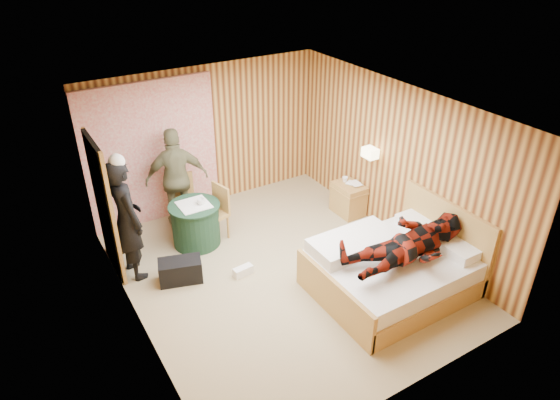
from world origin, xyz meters
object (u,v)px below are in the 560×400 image
chair_far (181,196)px  chair_near (216,208)px  man_on_bed (412,236)px  woman_standing (127,220)px  bed (392,269)px  wall_lamp (370,153)px  round_table (196,224)px  nightstand (348,198)px  duffel_bag (180,271)px  man_at_table (177,179)px

chair_far → chair_near: bearing=-40.2°
chair_far → man_on_bed: man_on_bed is taller
chair_far → woman_standing: (-1.11, -0.88, 0.37)m
chair_near → woman_standing: bearing=-93.3°
bed → chair_near: (-1.52, 2.45, 0.20)m
wall_lamp → woman_standing: 3.84m
bed → round_table: bearing=127.6°
bed → man_on_bed: (0.03, -0.23, 0.67)m
wall_lamp → nightstand: size_ratio=0.45×
chair_near → duffel_bag: 1.27m
chair_near → round_table: bearing=-102.0°
chair_near → man_on_bed: man_on_bed is taller
round_table → man_at_table: man_at_table is taller
nightstand → chair_near: bearing=167.3°
chair_near → bed: bearing=18.3°
chair_near → man_on_bed: 3.13m
chair_near → man_at_table: bearing=-164.1°
round_table → man_on_bed: 3.35m
duffel_bag → chair_far: bearing=84.3°
nightstand → man_at_table: bearing=156.1°
round_table → chair_near: bearing=1.3°
round_table → duffel_bag: bearing=-126.7°
man_at_table → man_on_bed: size_ratio=0.97×
man_on_bed → man_at_table: bearing=119.8°
round_table → duffel_bag: round_table is taller
duffel_bag → man_on_bed: bearing=-19.9°
chair_far → chair_near: 0.71m
nightstand → duffel_bag: 3.23m
duffel_bag → chair_near: bearing=57.0°
bed → duffel_bag: 2.98m
man_on_bed → chair_near: bearing=119.9°
wall_lamp → bed: 2.00m
duffel_bag → man_at_table: (0.57, 1.44, 0.69)m
chair_far → man_on_bed: bearing=-39.1°
duffel_bag → woman_standing: bearing=151.9°
chair_near → man_on_bed: size_ratio=0.51×
wall_lamp → bed: wall_lamp is taller
chair_near → wall_lamp: bearing=55.2°
bed → man_at_table: (-1.89, 3.12, 0.54)m
nightstand → chair_far: chair_far is taller
man_at_table → woman_standing: bearing=54.4°
chair_near → duffel_bag: (-0.94, -0.78, -0.35)m
woman_standing → nightstand: bearing=-102.8°
wall_lamp → round_table: bearing=161.5°
chair_far → round_table: bearing=-71.4°
duffel_bag → woman_standing: woman_standing is taller
bed → woman_standing: 3.74m
wall_lamp → chair_far: 3.16m
round_table → wall_lamp: bearing=-18.5°
bed → chair_far: bearing=121.1°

